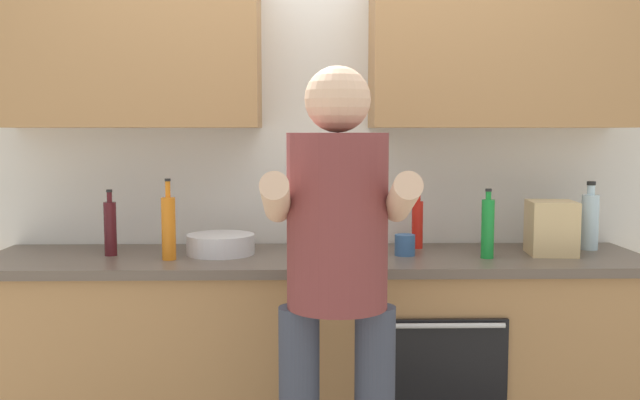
# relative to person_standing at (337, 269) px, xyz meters

# --- Properties ---
(back_wall_unit) EXTENTS (4.00, 0.39, 2.50)m
(back_wall_unit) POSITION_rel_person_standing_xyz_m (-0.06, 0.94, 0.52)
(back_wall_unit) COLOR silver
(back_wall_unit) RESTS_ON ground
(counter) EXTENTS (2.84, 0.67, 0.90)m
(counter) POSITION_rel_person_standing_xyz_m (-0.06, 0.67, -0.52)
(counter) COLOR #A37547
(counter) RESTS_ON ground
(person_standing) EXTENTS (0.49, 0.45, 1.65)m
(person_standing) POSITION_rel_person_standing_xyz_m (0.00, 0.00, 0.00)
(person_standing) COLOR #383D4C
(person_standing) RESTS_ON ground
(bottle_water) EXTENTS (0.08, 0.08, 0.31)m
(bottle_water) POSITION_rel_person_standing_xyz_m (1.18, 0.79, 0.06)
(bottle_water) COLOR silver
(bottle_water) RESTS_ON counter
(bottle_soda) EXTENTS (0.05, 0.05, 0.29)m
(bottle_soda) POSITION_rel_person_standing_xyz_m (0.66, 0.59, 0.06)
(bottle_soda) COLOR #198C33
(bottle_soda) RESTS_ON counter
(bottle_juice) EXTENTS (0.06, 0.06, 0.34)m
(bottle_juice) POSITION_rel_person_standing_xyz_m (-0.68, 0.58, 0.06)
(bottle_juice) COLOR orange
(bottle_juice) RESTS_ON counter
(bottle_hotsauce) EXTENTS (0.05, 0.05, 0.27)m
(bottle_hotsauce) POSITION_rel_person_standing_xyz_m (0.40, 0.85, 0.04)
(bottle_hotsauce) COLOR red
(bottle_hotsauce) RESTS_ON counter
(bottle_wine) EXTENTS (0.05, 0.05, 0.29)m
(bottle_wine) POSITION_rel_person_standing_xyz_m (-0.95, 0.68, 0.05)
(bottle_wine) COLOR #471419
(bottle_wine) RESTS_ON counter
(cup_tea) EXTENTS (0.09, 0.09, 0.09)m
(cup_tea) POSITION_rel_person_standing_xyz_m (0.32, 0.66, -0.03)
(cup_tea) COLOR #33598C
(cup_tea) RESTS_ON counter
(cup_stoneware) EXTENTS (0.07, 0.07, 0.11)m
(cup_stoneware) POSITION_rel_person_standing_xyz_m (-0.10, 0.51, -0.02)
(cup_stoneware) COLOR slate
(cup_stoneware) RESTS_ON counter
(mixing_bowl) EXTENTS (0.30, 0.30, 0.09)m
(mixing_bowl) POSITION_rel_person_standing_xyz_m (-0.48, 0.71, -0.03)
(mixing_bowl) COLOR silver
(mixing_bowl) RESTS_ON counter
(knife_block) EXTENTS (0.10, 0.14, 0.26)m
(knife_block) POSITION_rel_person_standing_xyz_m (0.01, 0.69, 0.03)
(knife_block) COLOR brown
(knife_block) RESTS_ON counter
(grocery_bag_bread) EXTENTS (0.21, 0.22, 0.23)m
(grocery_bag_bread) POSITION_rel_person_standing_xyz_m (0.96, 0.67, 0.04)
(grocery_bag_bread) COLOR tan
(grocery_bag_bread) RESTS_ON counter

